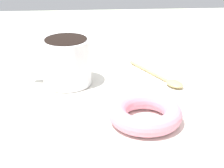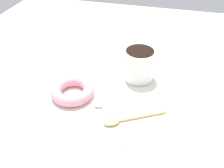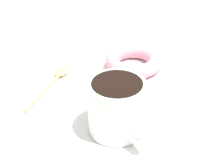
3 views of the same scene
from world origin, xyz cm
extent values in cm
cube|color=beige|center=(0.00, 0.00, -1.00)|extent=(120.00, 120.00, 2.00)
cube|color=white|center=(-1.51, -2.75, 0.15)|extent=(35.38, 35.38, 0.30)
cylinder|color=white|center=(3.94, 4.82, 4.34)|extent=(8.52, 8.52, 8.09)
cylinder|color=black|center=(3.94, 4.82, 8.19)|extent=(7.32, 7.32, 0.60)
torus|color=white|center=(4.48, 9.50, 4.34)|extent=(1.52, 5.50, 5.43)
torus|color=pink|center=(-10.52, -7.01, 1.62)|extent=(10.76, 10.76, 2.65)
ellipsoid|color=#D8B772|center=(1.28, -13.95, 0.75)|extent=(4.31, 3.86, 0.90)
cylinder|color=#D8B772|center=(7.47, -10.47, 0.58)|extent=(10.59, 6.29, 0.56)
cube|color=white|center=(-3.16, -9.16, 1.08)|extent=(1.56, 1.56, 1.56)
camera|label=1|loc=(-57.52, 0.90, 28.10)|focal=60.00mm
camera|label=2|loc=(11.01, -51.05, 40.16)|focal=40.00mm
camera|label=3|loc=(32.80, 37.89, 36.81)|focal=60.00mm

